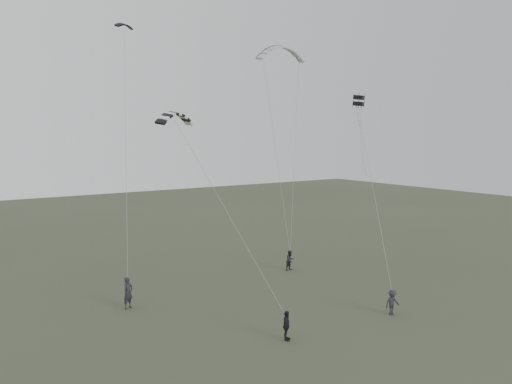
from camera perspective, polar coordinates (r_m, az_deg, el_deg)
ground at (r=29.74m, az=3.89°, el=-14.65°), size 140.00×140.00×0.00m
flyer_left at (r=32.58m, az=-14.41°, el=-11.10°), size 0.86×0.75×1.98m
flyer_right at (r=40.32m, az=3.92°, el=-7.79°), size 0.87×0.74×1.59m
flyer_center at (r=27.11m, az=3.50°, el=-15.01°), size 0.94×0.91×1.58m
flyer_far at (r=31.69m, az=15.31°, el=-12.06°), size 1.04×0.67×1.53m
kite_dark_small at (r=37.64m, az=-14.85°, el=18.03°), size 1.46×0.99×0.58m
kite_pale_large at (r=43.59m, az=2.91°, el=16.24°), size 4.46×1.85×1.89m
kite_striped at (r=29.71m, az=-9.25°, el=8.87°), size 2.74×1.78×1.17m
kite_box at (r=36.24m, az=11.66°, el=10.19°), size 0.93×0.95×0.78m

